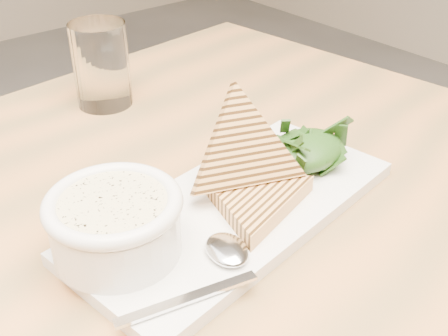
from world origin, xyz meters
TOP-DOWN VIEW (x-y plane):
  - table_top at (-0.03, 0.12)m, footprint 1.31×0.95m
  - table_leg_br at (0.53, 0.48)m, footprint 0.06×0.06m
  - platter at (0.12, 0.09)m, footprint 0.39×0.21m
  - soup_bowl at (-0.02, 0.10)m, footprint 0.12×0.12m
  - soup at (-0.02, 0.10)m, footprint 0.10×0.10m
  - bowl_rim at (-0.02, 0.10)m, footprint 0.13×0.13m
  - sandwich_flat at (0.13, 0.07)m, footprint 0.18×0.18m
  - sandwich_lean at (0.14, 0.11)m, footprint 0.19×0.18m
  - salad_base at (0.23, 0.10)m, footprint 0.10×0.08m
  - arugula_pile at (0.23, 0.10)m, footprint 0.11×0.10m
  - spoon_bowl at (0.06, 0.03)m, footprint 0.05×0.06m
  - spoon_handle at (-0.01, 0.01)m, footprint 0.13×0.04m
  - glass_far at (0.15, 0.42)m, footprint 0.08×0.08m

SIDE VIEW (x-z plane):
  - table_leg_br at x=0.53m, z-range 0.00..0.72m
  - table_top at x=-0.03m, z-range 0.72..0.76m
  - platter at x=0.12m, z-range 0.76..0.78m
  - spoon_handle at x=-0.01m, z-range 0.78..0.78m
  - spoon_bowl at x=0.06m, z-range 0.77..0.79m
  - sandwich_flat at x=0.13m, z-range 0.78..0.79m
  - salad_base at x=0.23m, z-range 0.78..0.81m
  - soup_bowl at x=-0.02m, z-range 0.78..0.82m
  - arugula_pile at x=0.23m, z-range 0.78..0.83m
  - glass_far at x=0.15m, z-range 0.76..0.88m
  - sandwich_lean at x=0.14m, z-range 0.74..0.91m
  - soup at x=-0.02m, z-range 0.82..0.83m
  - bowl_rim at x=-0.02m, z-range 0.82..0.84m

